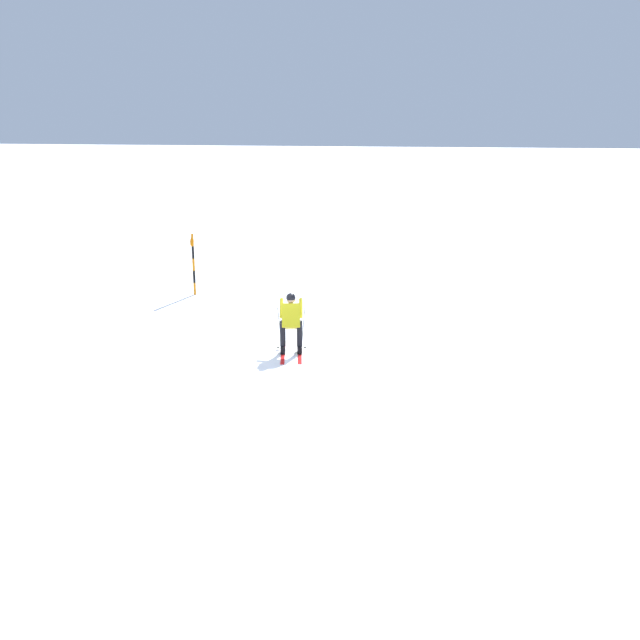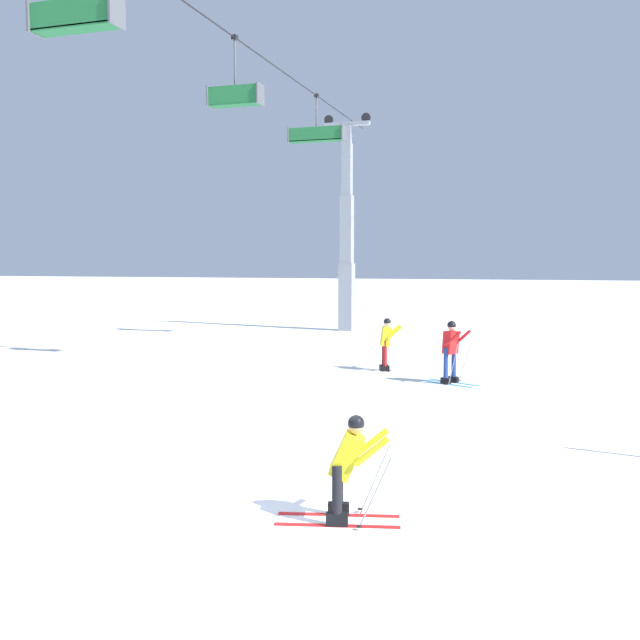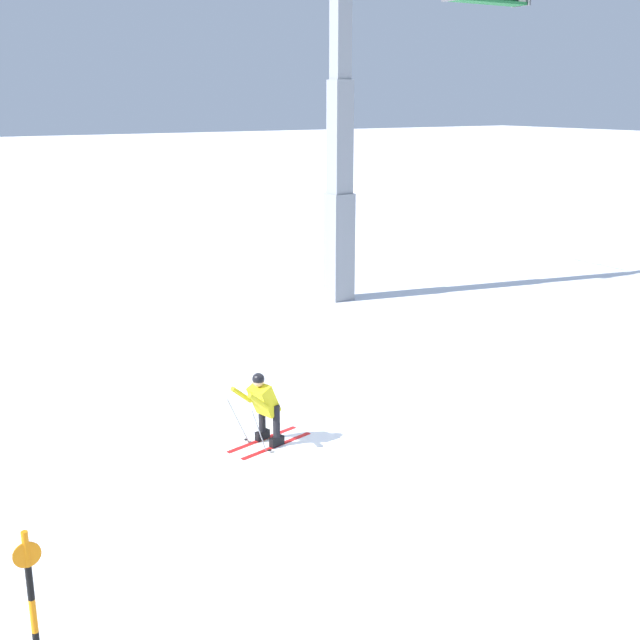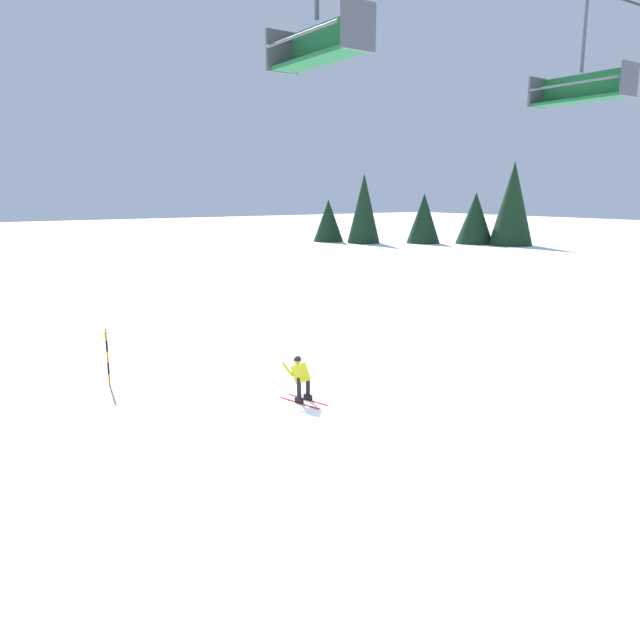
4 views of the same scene
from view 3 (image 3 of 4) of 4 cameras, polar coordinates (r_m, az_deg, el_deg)
The scene contains 4 objects.
ground_plane at distance 14.68m, azimuth -0.21°, elevation -8.64°, with size 260.00×260.00×0.00m, color white.
skier_carving_main at distance 14.24m, azimuth -4.07°, elevation -6.05°, with size 0.91×1.68×1.50m.
lift_tower_near at distance 24.09m, azimuth 1.43°, elevation 11.69°, with size 0.70×2.95×10.40m.
trail_marker_pole at distance 9.04m, azimuth -19.90°, elevation -18.91°, with size 0.07×0.28×1.92m.
Camera 3 is at (11.45, -6.93, 6.02)m, focal length 44.63 mm.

